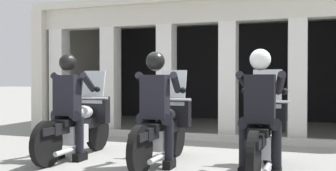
{
  "coord_description": "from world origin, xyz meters",
  "views": [
    {
      "loc": [
        2.08,
        -5.66,
        1.23
      ],
      "look_at": [
        0.0,
        0.09,
        1.12
      ],
      "focal_mm": 44.2,
      "sensor_mm": 36.0,
      "label": 1
    }
  ],
  "objects_px": {
    "motorcycle_center": "(163,129)",
    "police_officer_right": "(260,101)",
    "motorcycle_left": "(79,124)",
    "police_officer_left": "(68,97)",
    "police_officer_center": "(156,99)",
    "motorcycle_right": "(263,134)"
  },
  "relations": [
    {
      "from": "motorcycle_center",
      "to": "motorcycle_left",
      "type": "bearing_deg",
      "value": -166.69
    },
    {
      "from": "police_officer_center",
      "to": "motorcycle_right",
      "type": "xyz_separation_m",
      "value": [
        1.42,
        0.21,
        -0.44
      ]
    },
    {
      "from": "police_officer_left",
      "to": "police_officer_center",
      "type": "distance_m",
      "value": 1.42
    },
    {
      "from": "police_officer_center",
      "to": "police_officer_right",
      "type": "xyz_separation_m",
      "value": [
        1.42,
        -0.07,
        0.0
      ]
    },
    {
      "from": "motorcycle_left",
      "to": "police_officer_left",
      "type": "xyz_separation_m",
      "value": [
        -0.0,
        -0.28,
        0.44
      ]
    },
    {
      "from": "motorcycle_left",
      "to": "motorcycle_center",
      "type": "height_order",
      "value": "same"
    },
    {
      "from": "police_officer_center",
      "to": "police_officer_right",
      "type": "height_order",
      "value": "same"
    },
    {
      "from": "motorcycle_center",
      "to": "motorcycle_right",
      "type": "relative_size",
      "value": 1.0
    },
    {
      "from": "motorcycle_center",
      "to": "motorcycle_right",
      "type": "height_order",
      "value": "same"
    },
    {
      "from": "motorcycle_center",
      "to": "police_officer_right",
      "type": "height_order",
      "value": "police_officer_right"
    },
    {
      "from": "motorcycle_center",
      "to": "police_officer_center",
      "type": "height_order",
      "value": "police_officer_center"
    },
    {
      "from": "police_officer_left",
      "to": "motorcycle_center",
      "type": "height_order",
      "value": "police_officer_left"
    },
    {
      "from": "motorcycle_center",
      "to": "police_officer_center",
      "type": "bearing_deg",
      "value": -75.59
    },
    {
      "from": "police_officer_center",
      "to": "motorcycle_right",
      "type": "bearing_deg",
      "value": 23.25
    },
    {
      "from": "motorcycle_center",
      "to": "police_officer_left",
      "type": "bearing_deg",
      "value": -155.34
    },
    {
      "from": "police_officer_left",
      "to": "motorcycle_right",
      "type": "bearing_deg",
      "value": 13.83
    },
    {
      "from": "motorcycle_left",
      "to": "police_officer_left",
      "type": "relative_size",
      "value": 1.29
    },
    {
      "from": "motorcycle_center",
      "to": "police_officer_center",
      "type": "distance_m",
      "value": 0.52
    },
    {
      "from": "police_officer_left",
      "to": "motorcycle_center",
      "type": "relative_size",
      "value": 0.78
    },
    {
      "from": "police_officer_right",
      "to": "motorcycle_right",
      "type": "bearing_deg",
      "value": 105.16
    },
    {
      "from": "police_officer_center",
      "to": "motorcycle_right",
      "type": "distance_m",
      "value": 1.5
    },
    {
      "from": "police_officer_left",
      "to": "police_officer_center",
      "type": "xyz_separation_m",
      "value": [
        1.42,
        -0.03,
        0.0
      ]
    }
  ]
}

